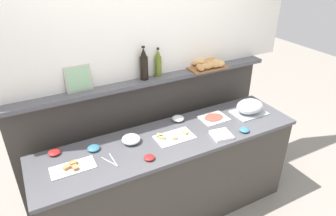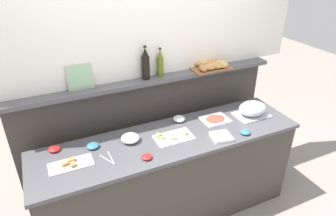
{
  "view_description": "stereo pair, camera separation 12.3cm",
  "coord_description": "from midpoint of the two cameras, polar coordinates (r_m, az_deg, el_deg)",
  "views": [
    {
      "loc": [
        -1.07,
        -1.96,
        2.46
      ],
      "look_at": [
        0.02,
        0.1,
        1.19
      ],
      "focal_mm": 32.15,
      "sensor_mm": 36.0,
      "label": 1
    },
    {
      "loc": [
        -0.96,
        -2.02,
        2.46
      ],
      "look_at": [
        0.02,
        0.1,
        1.19
      ],
      "focal_mm": 32.15,
      "sensor_mm": 36.0,
      "label": 2
    }
  ],
  "objects": [
    {
      "name": "bread_basket",
      "position": [
        3.1,
        9.24,
        8.08
      ],
      "size": [
        0.4,
        0.3,
        0.08
      ],
      "color": "brown",
      "rests_on": "back_ledge_unit"
    },
    {
      "name": "serving_cloche",
      "position": [
        3.14,
        16.79,
        -0.21
      ],
      "size": [
        0.34,
        0.24,
        0.17
      ],
      "color": "#B7BABF",
      "rests_on": "buffet_counter"
    },
    {
      "name": "back_ledge_unit",
      "position": [
        3.21,
        -2.2,
        -4.51
      ],
      "size": [
        2.63,
        0.22,
        1.35
      ],
      "color": "#3D3833",
      "rests_on": "ground_plane"
    },
    {
      "name": "ground_plane",
      "position": [
        3.71,
        -2.62,
        -12.91
      ],
      "size": [
        12.0,
        12.0,
        0.0
      ],
      "primitive_type": "plane",
      "color": "gray"
    },
    {
      "name": "sandwich_platter_rear",
      "position": [
        2.49,
        -16.6,
        -10.18
      ],
      "size": [
        0.34,
        0.16,
        0.04
      ],
      "color": "silver",
      "rests_on": "buffet_counter"
    },
    {
      "name": "cold_cuts_platter",
      "position": [
        3.0,
        10.1,
        -2.09
      ],
      "size": [
        0.27,
        0.21,
        0.02
      ],
      "color": "white",
      "rests_on": "buffet_counter"
    },
    {
      "name": "glass_bowl_large",
      "position": [
        2.94,
        3.31,
        -2.09
      ],
      "size": [
        0.12,
        0.12,
        0.05
      ],
      "color": "silver",
      "rests_on": "buffet_counter"
    },
    {
      "name": "buffet_counter",
      "position": [
        2.99,
        1.7,
        -13.07
      ],
      "size": [
        2.45,
        0.64,
        0.94
      ],
      "color": "#3D3833",
      "rests_on": "ground_plane"
    },
    {
      "name": "serving_tongs",
      "position": [
        2.48,
        -9.63,
        -9.56
      ],
      "size": [
        0.09,
        0.19,
        0.01
      ],
      "color": "#B7BABF",
      "rests_on": "buffet_counter"
    },
    {
      "name": "condiment_bowl_cream",
      "position": [
        2.63,
        -12.76,
        -7.02
      ],
      "size": [
        0.11,
        0.11,
        0.04
      ],
      "primitive_type": "ellipsoid",
      "color": "teal",
      "rests_on": "buffet_counter"
    },
    {
      "name": "wine_bottle_dark",
      "position": [
        2.78,
        -3.01,
        8.27
      ],
      "size": [
        0.08,
        0.08,
        0.32
      ],
      "color": "black",
      "rests_on": "back_ledge_unit"
    },
    {
      "name": "napkin_stack",
      "position": [
        2.74,
        11.34,
        -5.37
      ],
      "size": [
        0.2,
        0.2,
        0.03
      ],
      "primitive_type": "cube",
      "rotation": [
        0.0,
        0.0,
        -0.16
      ],
      "color": "white",
      "rests_on": "buffet_counter"
    },
    {
      "name": "olive_oil_bottle",
      "position": [
        2.85,
        -0.26,
        8.43
      ],
      "size": [
        0.06,
        0.06,
        0.28
      ],
      "color": "#56661E",
      "rests_on": "back_ledge_unit"
    },
    {
      "name": "upper_wall_panel",
      "position": [
        2.75,
        -2.91,
        18.47
      ],
      "size": [
        3.23,
        0.08,
        1.25
      ],
      "primitive_type": "cube",
      "color": "white",
      "rests_on": "back_ledge_unit"
    },
    {
      "name": "sandwich_platter_side",
      "position": [
        2.69,
        2.25,
        -5.53
      ],
      "size": [
        0.34,
        0.2,
        0.04
      ],
      "color": "white",
      "rests_on": "buffet_counter"
    },
    {
      "name": "condiment_bowl_dark",
      "position": [
        2.85,
        15.64,
        -4.44
      ],
      "size": [
        0.09,
        0.09,
        0.03
      ],
      "primitive_type": "ellipsoid",
      "color": "teal",
      "rests_on": "buffet_counter"
    },
    {
      "name": "glass_bowl_medium",
      "position": [
        2.65,
        -5.84,
        -5.77
      ],
      "size": [
        0.16,
        0.16,
        0.07
      ],
      "color": "silver",
      "rests_on": "buffet_counter"
    },
    {
      "name": "framed_picture",
      "position": [
        2.67,
        -15.11,
        5.7
      ],
      "size": [
        0.22,
        0.05,
        0.23
      ],
      "color": "#B2AD9E",
      "rests_on": "back_ledge_unit"
    },
    {
      "name": "condiment_bowl_teal",
      "position": [
        2.45,
        -2.6,
        -9.26
      ],
      "size": [
        0.09,
        0.09,
        0.03
      ],
      "primitive_type": "ellipsoid",
      "color": "red",
      "rests_on": "buffet_counter"
    },
    {
      "name": "condiment_bowl_red",
      "position": [
        2.69,
        -19.53,
        -7.32
      ],
      "size": [
        0.1,
        0.1,
        0.04
      ],
      "primitive_type": "ellipsoid",
      "color": "red",
      "rests_on": "buffet_counter"
    }
  ]
}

